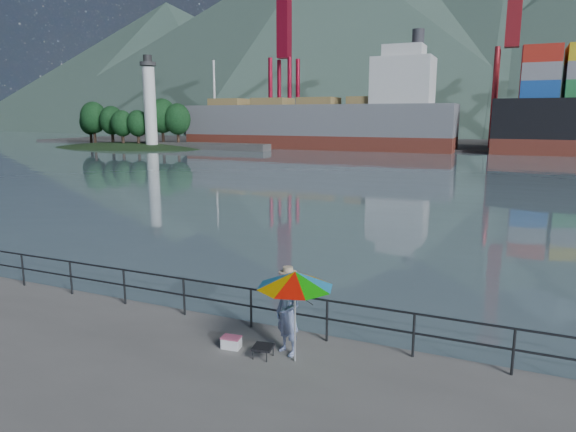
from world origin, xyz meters
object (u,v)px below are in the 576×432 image
Objects in this scene: cooler_bag at (231,343)px; bulk_carrier at (325,122)px; fisherman at (288,314)px; beach_umbrella at (295,279)px.

bulk_carrier is at bearing 101.32° from cooler_bag.
beach_umbrella is at bearing -20.65° from fisherman.
fisherman is at bearing 134.57° from beach_umbrella.
fisherman is 76.43m from bulk_carrier.
bulk_carrier reaches higher than cooler_bag.
bulk_carrier reaches higher than fisherman.
cooler_bag is 76.34m from bulk_carrier.
cooler_bag is at bearing -71.83° from bulk_carrier.
beach_umbrella reaches higher than cooler_bag.
beach_umbrella is 0.04× the size of bulk_carrier.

